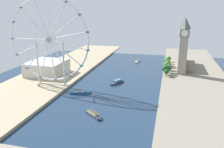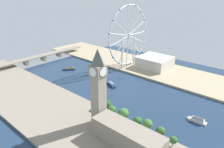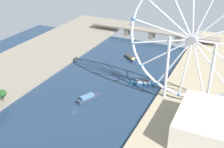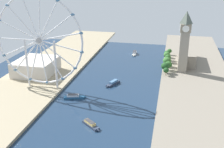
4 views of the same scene
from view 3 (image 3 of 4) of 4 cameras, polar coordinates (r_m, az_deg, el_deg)
The scene contains 8 objects.
ground_plane at distance 242.36m, azimuth -7.56°, elevation -7.41°, with size 372.89×372.89×0.00m, color #1E334C.
riverbank_right at distance 213.12m, azimuth 16.79°, elevation -13.46°, with size 90.00×520.00×3.00m, color tan.
ferris_wheel at distance 231.62m, azimuth 15.95°, elevation 6.51°, with size 106.70×3.20×109.51m.
riverside_hall at distance 215.12m, azimuth 19.64°, elevation -9.79°, with size 49.21×53.96×19.19m, color beige.
river_bridge at distance 407.94m, azimuth 8.11°, elevation 8.42°, with size 184.89×15.98×11.59m.
tour_boat_0 at distance 280.62m, azimuth 6.09°, elevation -1.77°, with size 26.88×11.28×4.85m.
tour_boat_1 at distance 336.52m, azimuth 3.69°, elevation 3.37°, with size 21.53×18.23×4.99m.
tour_boat_3 at distance 255.67m, azimuth -4.76°, elevation -4.75°, with size 14.42×25.97×4.91m.
Camera 3 is at (114.39, -165.68, 134.91)m, focal length 45.27 mm.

